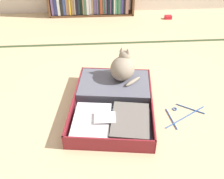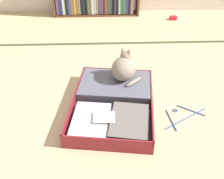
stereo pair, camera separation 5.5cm
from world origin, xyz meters
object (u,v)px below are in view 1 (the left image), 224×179
black_cat (123,67)px  small_red_pouch (168,17)px  clothes_hanger (182,114)px  open_suitcase (113,101)px

black_cat → small_red_pouch: (0.85, 1.68, -0.21)m
clothes_hanger → small_red_pouch: bearing=79.2°
clothes_hanger → small_red_pouch: (0.40, 2.08, 0.02)m
black_cat → small_red_pouch: black_cat is taller
small_red_pouch → open_suitcase: bearing=-116.2°
black_cat → clothes_hanger: size_ratio=0.82×
open_suitcase → clothes_hanger: 0.58m
open_suitcase → clothes_hanger: (0.55, -0.15, -0.05)m
open_suitcase → black_cat: bearing=67.1°
open_suitcase → black_cat: size_ratio=3.14×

